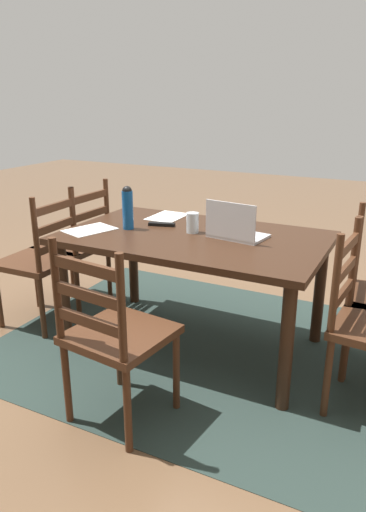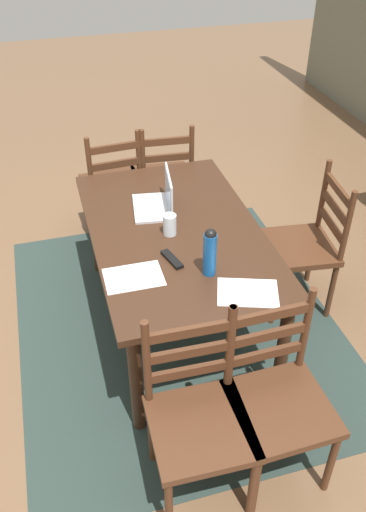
# 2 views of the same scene
# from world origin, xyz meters

# --- Properties ---
(ground_plane) EXTENTS (14.00, 14.00, 0.00)m
(ground_plane) POSITION_xyz_m (0.00, 0.00, 0.00)
(ground_plane) COLOR brown
(area_rug) EXTENTS (2.36, 2.00, 0.01)m
(area_rug) POSITION_xyz_m (0.00, 0.00, 0.00)
(area_rug) COLOR #283833
(area_rug) RESTS_ON ground
(dining_table) EXTENTS (1.56, 0.95, 0.74)m
(dining_table) POSITION_xyz_m (0.00, 0.00, 0.65)
(dining_table) COLOR #382114
(dining_table) RESTS_ON ground
(chair_right_near) EXTENTS (0.45, 0.45, 0.95)m
(chair_right_near) POSITION_xyz_m (1.07, -0.19, 0.46)
(chair_right_near) COLOR #4C2B19
(chair_right_near) RESTS_ON ground
(chair_far_head) EXTENTS (0.49, 0.49, 0.95)m
(chair_far_head) POSITION_xyz_m (0.00, 0.85, 0.46)
(chair_far_head) COLOR #4C2B19
(chair_far_head) RESTS_ON ground
(chair_left_near) EXTENTS (0.47, 0.47, 0.95)m
(chair_left_near) POSITION_xyz_m (-1.07, -0.19, 0.46)
(chair_left_near) COLOR #4C2B19
(chair_left_near) RESTS_ON ground
(chair_right_far) EXTENTS (0.45, 0.45, 0.95)m
(chair_right_far) POSITION_xyz_m (1.07, 0.19, 0.46)
(chair_right_far) COLOR #4C2B19
(chair_right_far) RESTS_ON ground
(chair_left_far) EXTENTS (0.48, 0.48, 0.95)m
(chair_left_far) POSITION_xyz_m (-1.07, 0.19, 0.46)
(chair_left_far) COLOR #4C2B19
(chair_left_far) RESTS_ON ground
(laptop) EXTENTS (0.35, 0.26, 0.23)m
(laptop) POSITION_xyz_m (-0.25, -0.03, 0.79)
(laptop) COLOR silver
(laptop) RESTS_ON dining_table
(water_bottle) EXTENTS (0.07, 0.07, 0.27)m
(water_bottle) POSITION_xyz_m (0.43, 0.06, 0.88)
(water_bottle) COLOR #145199
(water_bottle) RESTS_ON dining_table
(drinking_glass) EXTENTS (0.08, 0.08, 0.12)m
(drinking_glass) POSITION_xyz_m (0.03, -0.04, 0.80)
(drinking_glass) COLOR silver
(drinking_glass) RESTS_ON dining_table
(tv_remote) EXTENTS (0.18, 0.09, 0.02)m
(tv_remote) POSITION_xyz_m (0.27, -0.09, 0.75)
(tv_remote) COLOR black
(tv_remote) RESTS_ON dining_table
(paper_stack_left) EXTENTS (0.21, 0.30, 0.00)m
(paper_stack_left) POSITION_xyz_m (0.35, -0.32, 0.74)
(paper_stack_left) COLOR white
(paper_stack_left) RESTS_ON dining_table
(paper_stack_right) EXTENTS (0.30, 0.35, 0.00)m
(paper_stack_right) POSITION_xyz_m (0.63, 0.20, 0.74)
(paper_stack_right) COLOR white
(paper_stack_right) RESTS_ON dining_table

